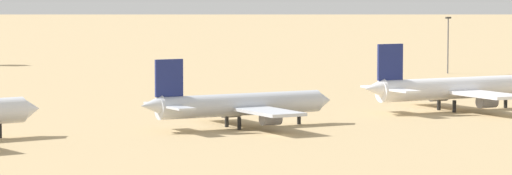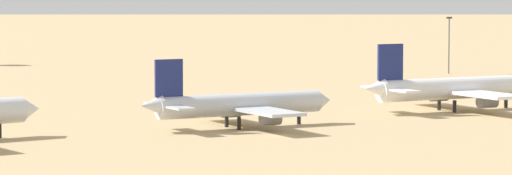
% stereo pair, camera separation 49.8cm
% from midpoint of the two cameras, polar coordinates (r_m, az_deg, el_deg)
% --- Properties ---
extents(ground, '(4000.00, 4000.00, 0.00)m').
position_cam_midpoint_polar(ground, '(223.06, 0.82, -2.06)').
color(ground, tan).
extents(parked_jet_navy_4, '(37.61, 31.81, 12.42)m').
position_cam_midpoint_polar(parked_jet_navy_4, '(234.15, -0.81, -0.74)').
color(parked_jet_navy_4, silver).
rests_on(parked_jet_navy_4, ground).
extents(parked_jet_navy_5, '(41.11, 34.82, 13.58)m').
position_cam_midpoint_polar(parked_jet_navy_5, '(267.32, 8.25, -0.04)').
color(parked_jet_navy_5, white).
rests_on(parked_jet_navy_5, ground).
extents(light_pole_west, '(1.80, 0.50, 15.65)m').
position_cam_midpoint_polar(light_pole_west, '(374.02, 8.11, 1.97)').
color(light_pole_west, '#59595E').
rests_on(light_pole_west, ground).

